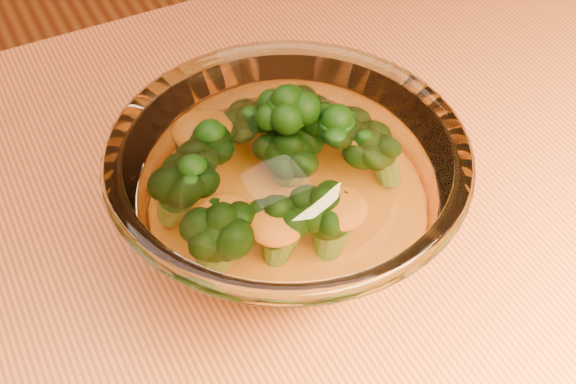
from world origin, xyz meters
The scene contains 4 objects.
table centered at (0.00, 0.00, 0.65)m, with size 1.20×0.80×0.75m.
glass_bowl centered at (0.01, 0.05, 0.81)m, with size 0.25×0.25×0.11m.
cheese_sauce centered at (0.01, 0.05, 0.78)m, with size 0.14×0.14×0.04m, color orange.
broccoli_heap centered at (0.01, 0.06, 0.83)m, with size 0.17×0.15×0.08m.
Camera 1 is at (-0.17, -0.30, 1.22)m, focal length 50.00 mm.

